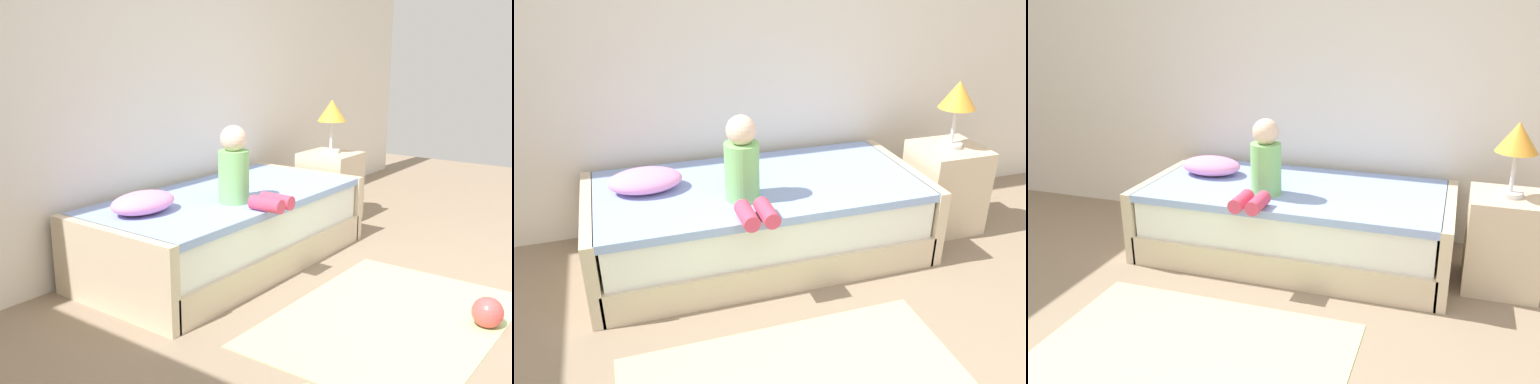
# 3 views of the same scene
# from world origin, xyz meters

# --- Properties ---
(wall_rear) EXTENTS (7.20, 0.10, 2.90)m
(wall_rear) POSITION_xyz_m (0.00, 2.60, 1.45)
(wall_rear) COLOR silver
(wall_rear) RESTS_ON ground
(bed) EXTENTS (2.11, 1.00, 0.50)m
(bed) POSITION_xyz_m (-0.16, 2.00, 0.25)
(bed) COLOR beige
(bed) RESTS_ON ground
(nightstand) EXTENTS (0.44, 0.44, 0.60)m
(nightstand) POSITION_xyz_m (1.19, 1.96, 0.30)
(nightstand) COLOR beige
(nightstand) RESTS_ON ground
(table_lamp) EXTENTS (0.24, 0.24, 0.45)m
(table_lamp) POSITION_xyz_m (1.19, 1.96, 0.94)
(table_lamp) COLOR silver
(table_lamp) RESTS_ON nightstand
(child_figure) EXTENTS (0.20, 0.51, 0.50)m
(child_figure) POSITION_xyz_m (-0.31, 1.77, 0.70)
(child_figure) COLOR #7FC672
(child_figure) RESTS_ON bed
(pillow) EXTENTS (0.44, 0.30, 0.13)m
(pillow) POSITION_xyz_m (-0.83, 2.10, 0.56)
(pillow) COLOR #EA8CC6
(pillow) RESTS_ON bed
(toy_ball) EXTENTS (0.17, 0.17, 0.17)m
(toy_ball) POSITION_xyz_m (-0.08, 0.24, 0.08)
(toy_ball) COLOR #E54C4C
(toy_ball) RESTS_ON ground
(area_rug) EXTENTS (1.60, 1.10, 0.01)m
(area_rug) POSITION_xyz_m (-0.32, 0.70, 0.00)
(area_rug) COLOR #B2D189
(area_rug) RESTS_ON ground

